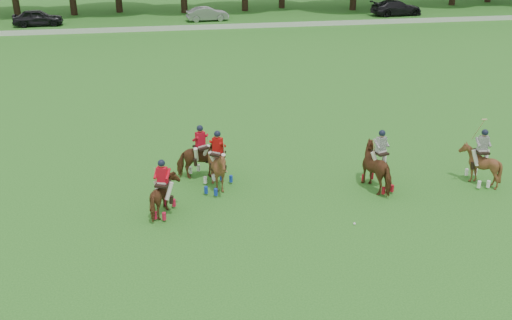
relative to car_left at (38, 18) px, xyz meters
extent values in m
plane|color=#23661D|center=(14.22, -42.50, -0.78)|extent=(180.00, 180.00, 0.00)
cube|color=white|center=(14.22, -4.50, -0.56)|extent=(120.00, 0.10, 0.44)
imported|color=black|center=(0.00, 0.00, 0.00)|extent=(4.68, 2.15, 1.55)
imported|color=gray|center=(16.19, 0.00, -0.09)|extent=(4.27, 1.87, 1.37)
imported|color=black|center=(36.06, 0.00, 0.00)|extent=(5.52, 2.56, 1.56)
imported|color=#543416|center=(11.10, -39.43, -0.07)|extent=(1.31, 1.83, 1.41)
cube|color=black|center=(11.10, -39.43, 0.44)|extent=(0.61, 0.68, 0.08)
cylinder|color=tan|center=(10.82, -39.32, 0.36)|extent=(0.10, 0.21, 1.29)
imported|color=#543416|center=(12.66, -36.65, 0.03)|extent=(2.04, 1.94, 1.61)
cube|color=black|center=(12.66, -36.65, 0.62)|extent=(0.64, 0.70, 0.08)
cylinder|color=tan|center=(12.93, -36.51, 0.54)|extent=(0.12, 0.20, 1.29)
imported|color=#543416|center=(13.24, -37.74, 0.11)|extent=(2.08, 2.13, 1.77)
cube|color=black|center=(13.24, -37.74, 0.76)|extent=(0.68, 0.71, 0.08)
cylinder|color=tan|center=(13.49, -37.91, 0.68)|extent=(0.14, 0.19, 1.29)
imported|color=#543416|center=(19.44, -38.67, 0.10)|extent=(1.50, 2.26, 1.75)
cube|color=black|center=(19.44, -38.67, 0.74)|extent=(0.58, 0.66, 0.08)
cylinder|color=tan|center=(19.15, -38.75, 0.66)|extent=(0.09, 0.21, 1.29)
imported|color=#543416|center=(23.57, -38.90, 0.01)|extent=(1.39, 1.54, 1.58)
cube|color=black|center=(23.57, -38.90, 0.60)|extent=(0.48, 0.59, 0.08)
cylinder|color=tan|center=(23.27, -38.87, 1.52)|extent=(0.09, 0.77, 1.08)
sphere|color=white|center=(17.62, -41.30, -0.73)|extent=(0.09, 0.09, 0.09)
camera|label=1|loc=(11.33, -57.84, 9.28)|focal=40.00mm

